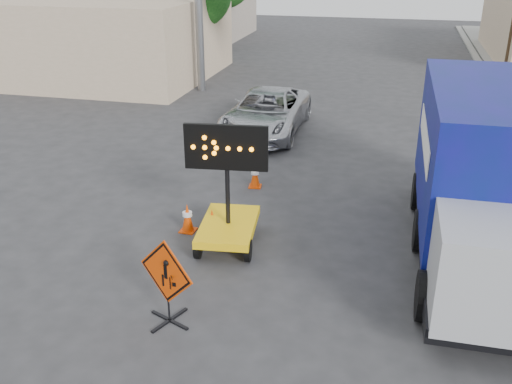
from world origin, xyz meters
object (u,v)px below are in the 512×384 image
at_px(construction_sign, 167,280).
at_px(pickup_truck, 266,112).
at_px(box_truck, 481,187).
at_px(arrow_board, 228,219).

height_order(construction_sign, pickup_truck, construction_sign).
distance_m(pickup_truck, box_truck, 10.24).
relative_size(arrow_board, box_truck, 0.37).
bearing_deg(pickup_truck, construction_sign, -85.35).
relative_size(construction_sign, box_truck, 0.22).
bearing_deg(construction_sign, pickup_truck, 117.10).
xyz_separation_m(construction_sign, pickup_truck, (-0.88, 11.78, -0.12)).
bearing_deg(arrow_board, box_truck, 1.56).
bearing_deg(box_truck, pickup_truck, 129.09).
height_order(pickup_truck, box_truck, box_truck).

